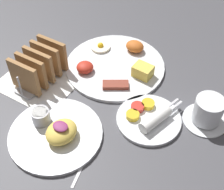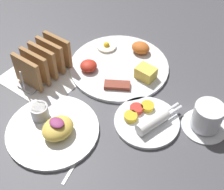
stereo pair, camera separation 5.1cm
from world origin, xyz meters
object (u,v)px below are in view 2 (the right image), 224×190
(plate_condiments, at_px, (147,120))
(toast_rack, at_px, (43,62))
(coffee_cup, at_px, (207,118))
(plate_breakfast, at_px, (120,65))
(plate_foreground, at_px, (53,127))

(plate_condiments, height_order, toast_rack, toast_rack)
(coffee_cup, bearing_deg, plate_breakfast, 168.55)
(plate_breakfast, height_order, coffee_cup, coffee_cup)
(plate_breakfast, height_order, plate_foreground, plate_foreground)
(plate_condiments, relative_size, plate_foreground, 0.73)
(plate_breakfast, bearing_deg, plate_condiments, -37.40)
(plate_condiments, distance_m, plate_foreground, 0.25)
(plate_foreground, xyz_separation_m, toast_rack, (-0.17, 0.15, 0.04))
(plate_breakfast, xyz_separation_m, plate_condiments, (0.19, -0.14, 0.00))
(toast_rack, height_order, coffee_cup, toast_rack)
(plate_condiments, distance_m, coffee_cup, 0.15)
(plate_foreground, bearing_deg, toast_rack, 139.13)
(plate_breakfast, height_order, toast_rack, toast_rack)
(plate_foreground, distance_m, coffee_cup, 0.40)
(plate_breakfast, relative_size, plate_foreground, 1.29)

